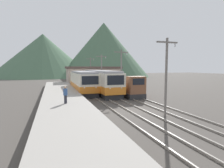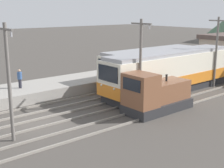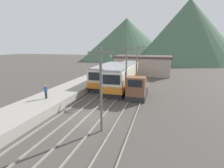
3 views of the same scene
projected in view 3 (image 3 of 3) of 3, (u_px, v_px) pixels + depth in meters
ground_plane at (93, 117)px, 16.77m from camera, size 200.00×200.00×0.00m
platform_left at (37, 107)px, 18.32m from camera, size 4.50×54.00×0.90m
track_left at (69, 114)px, 17.44m from camera, size 1.54×60.00×0.14m
track_center at (95, 117)px, 16.70m from camera, size 1.54×60.00×0.14m
track_right at (126, 120)px, 15.91m from camera, size 1.54×60.00×0.14m
commuter_train_left at (108, 76)px, 29.73m from camera, size 2.84×11.34×3.55m
commuter_train_center at (123, 77)px, 28.57m from camera, size 2.84×14.68×3.69m
shunting_locomotive at (137, 88)px, 22.91m from camera, size 2.40×5.36×3.00m
catenary_mast_near at (101, 87)px, 13.32m from camera, size 2.00×0.20×6.60m
catenary_mast_mid at (126, 70)px, 22.69m from camera, size 2.00×0.20×6.60m
catenary_mast_far at (137, 63)px, 32.07m from camera, size 2.00×0.20×6.60m
catenary_mast_distant at (142, 59)px, 41.45m from camera, size 2.00×0.20×6.60m
person_on_platform at (46, 91)px, 19.51m from camera, size 0.38×0.38×1.57m
station_building at (143, 65)px, 40.19m from camera, size 12.60×6.30×4.38m
mountain_backdrop at (156, 35)px, 75.84m from camera, size 68.14×49.50×24.25m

